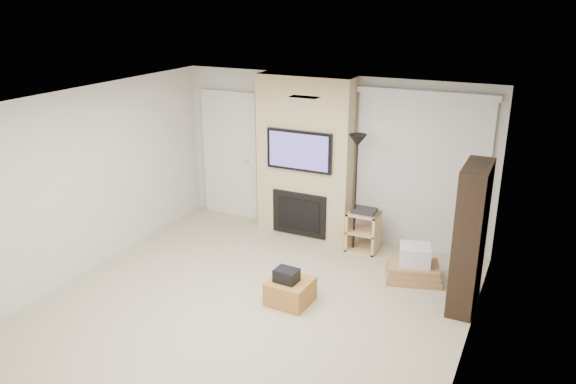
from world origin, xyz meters
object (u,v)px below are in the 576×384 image
at_px(bookshelf, 470,238).
at_px(floor_lamp, 357,160).
at_px(ottoman, 290,291).
at_px(box_stack, 414,266).
at_px(av_stand, 363,228).

bearing_deg(bookshelf, floor_lamp, 151.98).
relative_size(ottoman, floor_lamp, 0.28).
distance_m(ottoman, bookshelf, 2.25).
height_order(floor_lamp, box_stack, floor_lamp).
bearing_deg(ottoman, bookshelf, 23.89).
xyz_separation_m(floor_lamp, av_stand, (0.13, 0.05, -1.05)).
distance_m(box_stack, bookshelf, 1.09).
relative_size(floor_lamp, bookshelf, 0.98).
relative_size(floor_lamp, av_stand, 2.68).
bearing_deg(av_stand, ottoman, -100.11).
xyz_separation_m(av_stand, box_stack, (0.90, -0.58, -0.16)).
distance_m(floor_lamp, bookshelf, 2.04).
bearing_deg(ottoman, box_stack, 45.63).
bearing_deg(ottoman, floor_lamp, 83.79).
height_order(ottoman, box_stack, box_stack).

